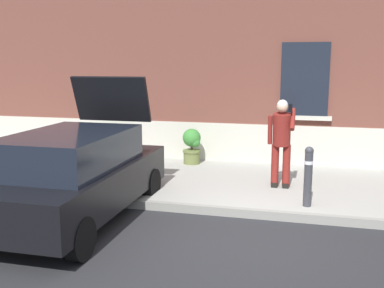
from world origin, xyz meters
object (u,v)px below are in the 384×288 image
object	(u,v)px
hatchback_car_black	(75,174)
planter_olive	(192,145)
person_on_phone	(281,138)
bollard_near_person	(308,174)
planter_terracotta	(106,140)

from	to	relation	value
hatchback_car_black	planter_olive	bearing A→B (deg)	76.48
hatchback_car_black	planter_olive	xyz separation A→B (m)	(0.96, 3.98, -0.19)
person_on_phone	hatchback_car_black	bearing A→B (deg)	-137.42
bollard_near_person	planter_olive	distance (m)	3.86
person_on_phone	planter_olive	size ratio (longest dim) A/B	2.03
hatchback_car_black	planter_olive	size ratio (longest dim) A/B	4.74
hatchback_car_black	bollard_near_person	xyz separation A→B (m)	(3.69, 1.25, -0.09)
hatchback_car_black	person_on_phone	bearing A→B (deg)	36.03
hatchback_car_black	bollard_near_person	world-z (taller)	hatchback_car_black
hatchback_car_black	bollard_near_person	size ratio (longest dim) A/B	3.90
person_on_phone	planter_terracotta	distance (m)	4.92
person_on_phone	bollard_near_person	bearing A→B (deg)	-57.03
bollard_near_person	planter_terracotta	xyz separation A→B (m)	(-5.07, 2.87, -0.11)
person_on_phone	planter_terracotta	xyz separation A→B (m)	(-4.54, 1.82, -0.54)
hatchback_car_black	planter_terracotta	xyz separation A→B (m)	(-1.37, 4.13, -0.19)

